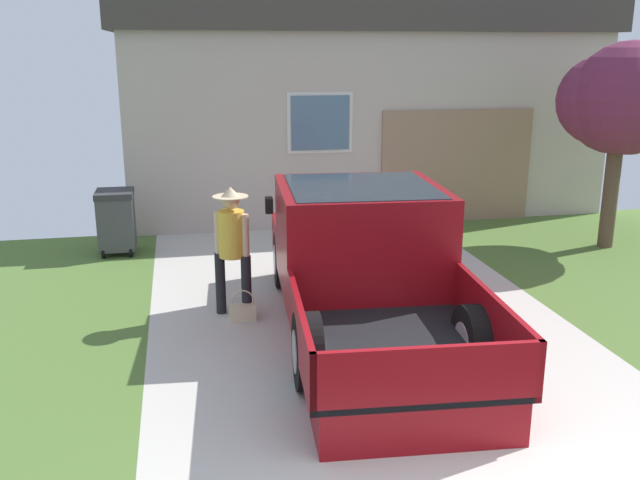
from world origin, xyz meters
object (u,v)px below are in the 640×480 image
house_with_garage (341,92)px  wheeled_trash_bin (116,220)px  pickup_truck (362,264)px  front_yard_tree (619,101)px  handbag (243,311)px  person_with_hat (232,239)px

house_with_garage → wheeled_trash_bin: 6.87m
pickup_truck → wheeled_trash_bin: pickup_truck is taller
front_yard_tree → handbag: bearing=-161.1°
person_with_hat → handbag: (0.09, -0.20, -0.89)m
person_with_hat → front_yard_tree: 7.09m
pickup_truck → house_with_garage: bearing=83.1°
house_with_garage → pickup_truck: bearing=-101.2°
person_with_hat → wheeled_trash_bin: size_ratio=1.58×
pickup_truck → front_yard_tree: (5.07, 2.60, 1.73)m
person_with_hat → front_yard_tree: size_ratio=0.49×
handbag → wheeled_trash_bin: size_ratio=0.37×
pickup_truck → handbag: (-1.46, 0.37, -0.64)m
pickup_truck → house_with_garage: size_ratio=0.53×
house_with_garage → wheeled_trash_bin: size_ratio=9.29×
handbag → front_yard_tree: size_ratio=0.11×
person_with_hat → house_with_garage: house_with_garage is taller
person_with_hat → handbag: bearing=-33.5°
pickup_truck → wheeled_trash_bin: 4.99m
pickup_truck → wheeled_trash_bin: size_ratio=4.92×
handbag → front_yard_tree: (6.53, 2.23, 2.38)m
front_yard_tree → person_with_hat: bearing=-162.9°
wheeled_trash_bin → pickup_truck: bearing=-49.5°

